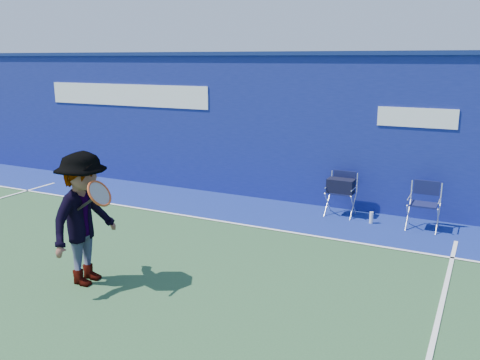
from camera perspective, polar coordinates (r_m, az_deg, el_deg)
The scene contains 8 objects.
ground at distance 7.32m, azimuth -18.19°, elevation -10.96°, with size 80.00×80.00×0.00m, color #2A4F2D.
stadium_wall at distance 11.06m, azimuth 0.34°, elevation 6.27°, with size 24.00×0.50×3.08m.
out_of_bounds_strip at distance 10.41m, azimuth -2.31°, elevation -2.90°, with size 24.00×1.80×0.01m, color navy.
court_lines at distance 7.71m, azimuth -15.06°, elevation -9.36°, with size 24.00×12.00×0.01m.
directors_chair_left at distance 9.89m, azimuth 11.24°, elevation -1.98°, with size 0.50×0.45×0.83m.
directors_chair_right at distance 9.51m, azimuth 19.86°, elevation -3.70°, with size 0.50×0.45×0.84m.
water_bottle at distance 9.59m, azimuth 14.53°, elevation -4.13°, with size 0.07×0.07×0.22m, color silver.
tennis_player at distance 6.99m, azimuth -17.08°, elevation -4.17°, with size 0.90×1.20×1.79m.
Camera 1 is at (4.81, -4.65, 2.95)m, focal length 38.00 mm.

